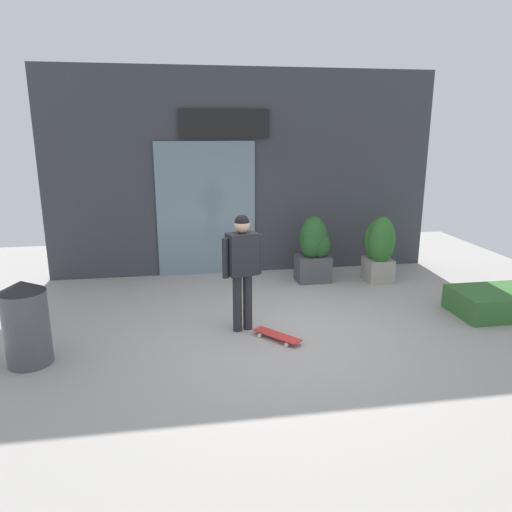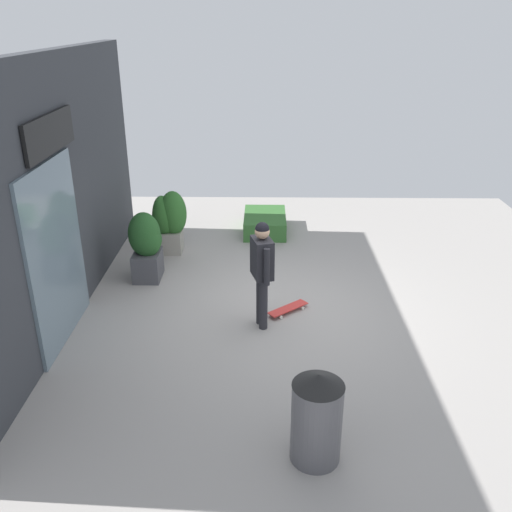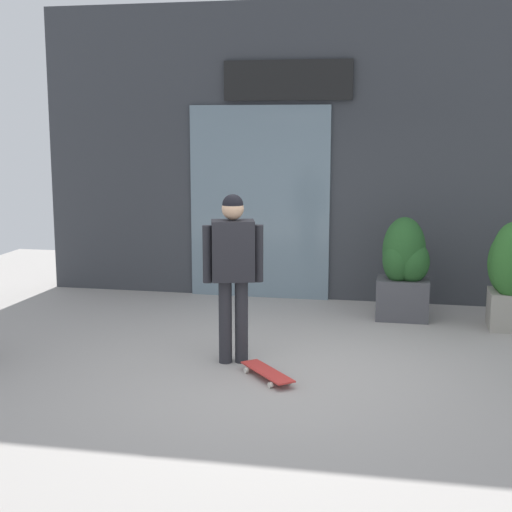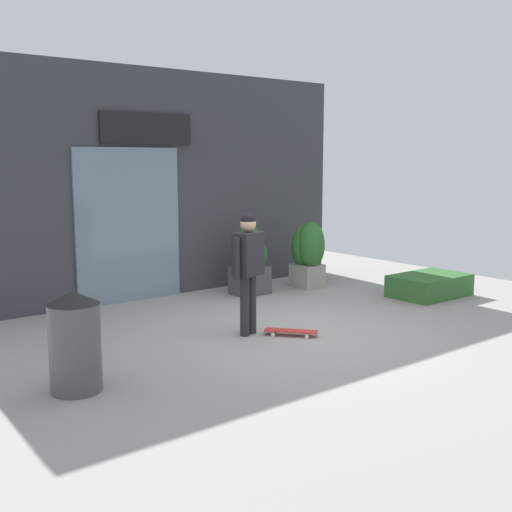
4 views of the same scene
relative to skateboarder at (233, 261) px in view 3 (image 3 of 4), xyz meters
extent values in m
plane|color=#9E9993|center=(0.45, -0.13, -1.02)|extent=(12.00, 12.00, 0.00)
cube|color=#383A3F|center=(0.45, 3.02, 0.94)|extent=(7.55, 0.25, 3.92)
cube|color=slate|center=(-0.30, 2.87, 0.27)|extent=(1.90, 0.06, 2.59)
cube|color=black|center=(0.07, 2.85, 1.88)|extent=(1.69, 0.05, 0.52)
cylinder|color=#28282D|center=(0.08, 0.02, -0.61)|extent=(0.13, 0.13, 0.83)
cylinder|color=#28282D|center=(-0.08, -0.02, -0.61)|extent=(0.13, 0.13, 0.83)
cube|color=#232328|center=(0.00, 0.00, 0.10)|extent=(0.47, 0.36, 0.59)
cylinder|color=#232328|center=(0.24, 0.07, 0.07)|extent=(0.09, 0.09, 0.56)
cylinder|color=#232328|center=(-0.24, -0.07, 0.07)|extent=(0.09, 0.09, 0.56)
sphere|color=tan|center=(0.00, 0.00, 0.51)|extent=(0.22, 0.22, 0.22)
sphere|color=black|center=(0.00, 0.00, 0.55)|extent=(0.20, 0.20, 0.20)
cube|color=red|center=(0.42, -0.42, -0.96)|extent=(0.61, 0.67, 0.02)
cylinder|color=silver|center=(0.64, -0.53, -1.00)|extent=(0.06, 0.06, 0.05)
cylinder|color=silver|center=(0.49, -0.66, -1.00)|extent=(0.06, 0.06, 0.05)
cylinder|color=silver|center=(0.35, -0.17, -1.00)|extent=(0.06, 0.06, 0.05)
cylinder|color=silver|center=(0.19, -0.30, -1.00)|extent=(0.06, 0.06, 0.05)
cube|color=gray|center=(2.85, 1.87, -0.81)|extent=(0.47, 0.51, 0.44)
ellipsoid|color=#2D6628|center=(2.83, 1.75, -0.21)|extent=(0.49, 0.52, 0.89)
ellipsoid|color=#2D6628|center=(2.81, 1.93, -0.27)|extent=(0.45, 0.46, 0.75)
ellipsoid|color=#2D6628|center=(2.85, 1.97, -0.25)|extent=(0.48, 0.38, 0.78)
cube|color=#47474C|center=(1.63, 2.06, -0.78)|extent=(0.63, 0.47, 0.50)
ellipsoid|color=#235123|center=(1.72, 2.01, -0.31)|extent=(0.42, 0.46, 0.52)
ellipsoid|color=#235123|center=(1.56, 2.02, -0.28)|extent=(0.38, 0.50, 0.58)
ellipsoid|color=#235123|center=(1.63, 2.07, -0.18)|extent=(0.52, 0.57, 0.81)
camera|label=1|loc=(-0.87, -6.36, 1.78)|focal=33.63mm
camera|label=2|loc=(-7.26, -0.03, 3.32)|focal=38.44mm
camera|label=3|loc=(1.64, -6.98, 1.32)|focal=52.56mm
camera|label=4|loc=(-5.20, -6.72, 1.39)|focal=44.47mm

